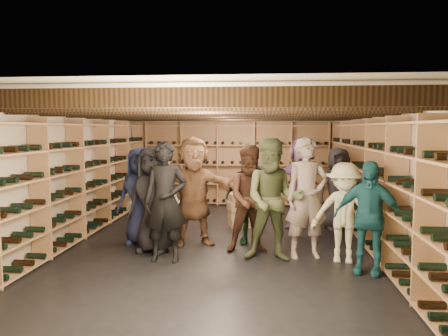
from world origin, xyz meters
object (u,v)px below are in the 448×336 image
object	(u,v)px
person_5	(194,191)
crate_stack_right	(245,218)
crate_stack_left	(241,210)
person_3	(344,213)
person_10	(251,199)
crate_loose	(251,216)
person_7	(307,198)
person_9	(154,195)
person_8	(252,199)
person_1	(165,202)
person_11	(302,183)
person_2	(273,200)
person_4	(368,217)
person_6	(141,196)
person_12	(338,189)
person_0	(153,199)

from	to	relation	value
person_5	crate_stack_right	bearing A→B (deg)	45.03
crate_stack_left	person_3	size ratio (longest dim) A/B	0.46
crate_stack_right	person_10	size ratio (longest dim) A/B	0.36
crate_loose	person_3	xyz separation A→B (m)	(1.48, -2.81, 0.66)
person_7	person_9	bearing A→B (deg)	143.93
crate_loose	person_8	xyz separation A→B (m)	(0.10, -2.40, 0.78)
person_1	person_11	xyz separation A→B (m)	(2.20, 2.41, 0.01)
person_7	person_11	world-z (taller)	person_7
person_2	person_10	bearing A→B (deg)	113.35
person_8	crate_stack_right	bearing A→B (deg)	86.45
person_5	person_9	size ratio (longest dim) A/B	1.20
person_8	person_10	distance (m)	0.56
person_1	person_4	bearing A→B (deg)	-5.70
person_4	person_6	distance (m)	3.74
crate_loose	person_11	distance (m)	1.46
person_4	person_1	bearing A→B (deg)	-165.22
crate_stack_left	person_2	world-z (taller)	person_2
person_3	person_6	size ratio (longest dim) A/B	0.89
crate_loose	person_8	distance (m)	2.53
person_9	crate_stack_right	bearing A→B (deg)	17.25
crate_loose	person_5	world-z (taller)	person_5
person_7	crate_stack_right	bearing A→B (deg)	102.73
crate_loose	person_4	size ratio (longest dim) A/B	0.32
person_11	person_4	bearing A→B (deg)	-73.78
person_7	crate_stack_left	bearing A→B (deg)	105.16
crate_stack_right	crate_loose	bearing A→B (deg)	79.46
person_5	person_11	xyz separation A→B (m)	(1.93, 1.45, -0.01)
person_8	person_12	distance (m)	2.35
crate_stack_left	person_9	size ratio (longest dim) A/B	0.44
person_1	person_2	world-z (taller)	person_2
person_2	person_6	world-z (taller)	person_2
crate_loose	person_10	size ratio (longest dim) A/B	0.32
crate_loose	person_4	bearing A→B (deg)	-62.71
person_6	person_11	xyz separation A→B (m)	(2.85, 1.47, 0.08)
person_0	person_2	distance (m)	1.93
person_3	person_5	xyz separation A→B (m)	(-2.38, 0.73, 0.18)
person_7	person_8	world-z (taller)	person_7
crate_stack_left	person_10	distance (m)	1.32
crate_stack_left	person_8	distance (m)	1.87
person_6	person_2	bearing A→B (deg)	-8.70
crate_stack_right	person_8	world-z (taller)	person_8
person_3	person_12	distance (m)	2.13
crate_stack_right	person_10	world-z (taller)	person_10
person_8	person_2	bearing A→B (deg)	-62.34
crate_stack_left	crate_loose	xyz separation A→B (m)	(0.18, 0.63, -0.25)
crate_stack_left	person_7	world-z (taller)	person_7
person_2	person_7	world-z (taller)	person_7
crate_stack_left	person_0	size ratio (longest dim) A/B	0.40
crate_loose	person_9	xyz separation A→B (m)	(-1.74, -1.55, 0.69)
crate_stack_left	person_10	world-z (taller)	person_10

